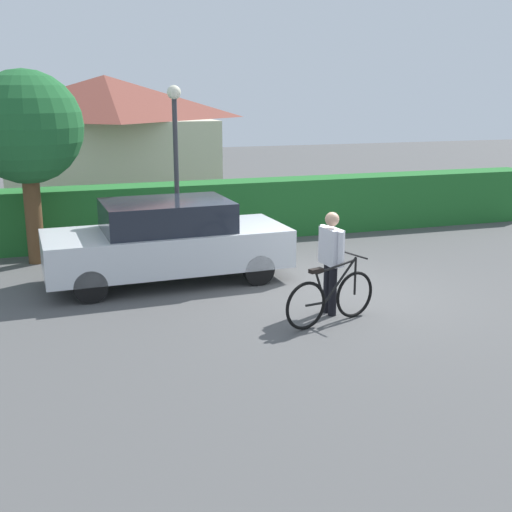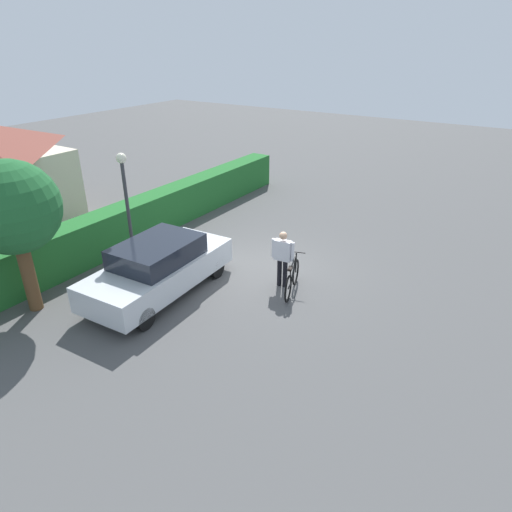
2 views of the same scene
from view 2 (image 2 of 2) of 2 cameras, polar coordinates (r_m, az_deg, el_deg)
ground_plane at (r=13.67m, az=0.98°, el=-1.83°), size 60.00×60.00×0.00m
hedge_row at (r=16.28m, az=-14.02°, el=4.72°), size 15.57×0.90×1.37m
parked_car_near at (r=12.43m, az=-12.17°, el=-1.40°), size 4.51×1.99×1.52m
bicycle at (r=12.38m, az=4.57°, el=-2.92°), size 1.66×0.65×1.02m
person_rider at (r=12.42m, az=3.39°, el=0.13°), size 0.24×0.67×1.65m
street_lamp at (r=13.18m, az=-16.06°, el=7.25°), size 0.28×0.28×3.58m
tree_kerbside at (r=12.06m, az=-28.40°, el=5.25°), size 2.24×2.24×3.90m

